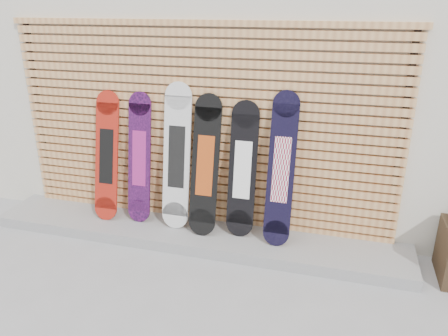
# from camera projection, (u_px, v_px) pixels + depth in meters

# --- Properties ---
(ground) EXTENTS (80.00, 80.00, 0.00)m
(ground) POSITION_uv_depth(u_px,v_px,m) (185.00, 276.00, 4.18)
(ground) COLOR gray
(ground) RESTS_ON ground
(building) EXTENTS (12.00, 5.00, 3.60)m
(building) POSITION_uv_depth(u_px,v_px,m) (294.00, 48.00, 6.56)
(building) COLOR beige
(building) RESTS_ON ground
(concrete_step) EXTENTS (4.60, 0.70, 0.12)m
(concrete_step) POSITION_uv_depth(u_px,v_px,m) (193.00, 234.00, 4.81)
(concrete_step) COLOR gray
(concrete_step) RESTS_ON ground
(slat_wall) EXTENTS (4.26, 0.08, 2.29)m
(slat_wall) POSITION_uv_depth(u_px,v_px,m) (200.00, 127.00, 4.66)
(slat_wall) COLOR tan
(slat_wall) RESTS_ON ground
(snowboard_0) EXTENTS (0.27, 0.34, 1.44)m
(snowboard_0) POSITION_uv_depth(u_px,v_px,m) (107.00, 156.00, 4.88)
(snowboard_0) COLOR #A81E11
(snowboard_0) RESTS_ON concrete_step
(snowboard_1) EXTENTS (0.26, 0.28, 1.44)m
(snowboard_1) POSITION_uv_depth(u_px,v_px,m) (139.00, 158.00, 4.81)
(snowboard_1) COLOR black
(snowboard_1) RESTS_ON concrete_step
(snowboard_2) EXTENTS (0.30, 0.30, 1.57)m
(snowboard_2) POSITION_uv_depth(u_px,v_px,m) (177.00, 157.00, 4.66)
(snowboard_2) COLOR silver
(snowboard_2) RESTS_ON concrete_step
(snowboard_3) EXTENTS (0.29, 0.38, 1.47)m
(snowboard_3) POSITION_uv_depth(u_px,v_px,m) (205.00, 166.00, 4.56)
(snowboard_3) COLOR black
(snowboard_3) RESTS_ON concrete_step
(snowboard_4) EXTENTS (0.29, 0.28, 1.42)m
(snowboard_4) POSITION_uv_depth(u_px,v_px,m) (243.00, 170.00, 4.52)
(snowboard_4) COLOR black
(snowboard_4) RESTS_ON concrete_step
(snowboard_5) EXTENTS (0.27, 0.37, 1.54)m
(snowboard_5) POSITION_uv_depth(u_px,v_px,m) (281.00, 170.00, 4.35)
(snowboard_5) COLOR black
(snowboard_5) RESTS_ON concrete_step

